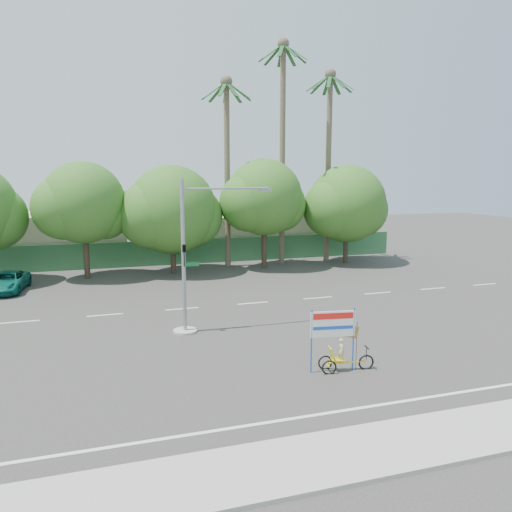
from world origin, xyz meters
name	(u,v)px	position (x,y,z in m)	size (l,w,h in m)	color
ground	(264,356)	(0.00, 0.00, 0.00)	(120.00, 120.00, 0.00)	#33302D
sidewalk_near	(355,453)	(0.00, -7.50, 0.06)	(50.00, 2.40, 0.12)	gray
fence	(180,252)	(0.00, 21.50, 1.00)	(38.00, 0.08, 2.00)	#336B3D
building_left	(50,238)	(-10.00, 26.00, 2.00)	(12.00, 8.00, 4.00)	beige
building_right	(257,232)	(8.00, 26.00, 1.80)	(14.00, 8.00, 3.60)	beige
tree_left	(83,206)	(-7.05, 18.00, 5.06)	(6.66, 5.60, 8.07)	#473828
tree_center	(171,212)	(-1.05, 18.00, 4.47)	(7.62, 6.40, 7.85)	#473828
tree_right	(264,200)	(5.95, 18.00, 5.24)	(6.90, 5.80, 8.36)	#473828
tree_far_right	(346,206)	(12.95, 18.00, 4.64)	(7.38, 6.20, 7.94)	#473828
palm_tall	(283,132)	(8.00, 19.50, 10.46)	(3.73, 3.79, 17.45)	#70604C
palm_mid	(329,146)	(12.00, 19.50, 9.40)	(3.73, 3.79, 15.45)	#70604C
palm_short	(227,152)	(3.50, 19.50, 8.86)	(3.73, 3.79, 14.45)	#70604C
traffic_signal	(190,269)	(-2.20, 3.98, 2.92)	(4.72, 1.10, 7.00)	gray
trike_billboard	(338,346)	(2.12, -2.29, 0.97)	(2.44, 0.75, 2.42)	black
pickup_truck	(7,282)	(-11.66, 15.27, 0.61)	(2.02, 4.39, 1.22)	#0D5E53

